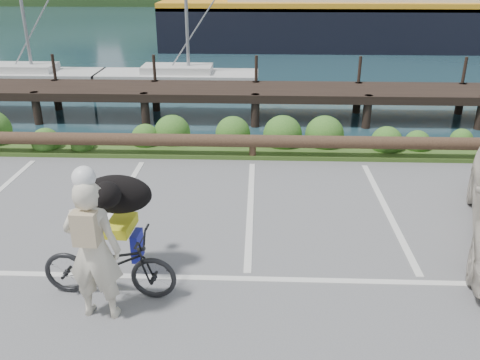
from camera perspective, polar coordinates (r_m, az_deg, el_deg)
ground at (r=8.05m, az=0.87°, el=-9.45°), size 72.00×72.00×0.00m
vegetation_strip at (r=12.81m, az=1.47°, el=3.73°), size 34.00×1.60×0.10m
log_rail at (r=12.17m, az=1.42°, el=2.39°), size 32.00×0.30×0.60m
bicycle at (r=7.37m, az=-14.50°, el=-9.11°), size 1.93×0.77×1.00m
cyclist at (r=6.77m, az=-16.13°, el=-7.59°), size 0.75×0.51×1.97m
dog at (r=7.50m, az=-13.59°, el=-1.57°), size 0.55×1.03×0.58m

